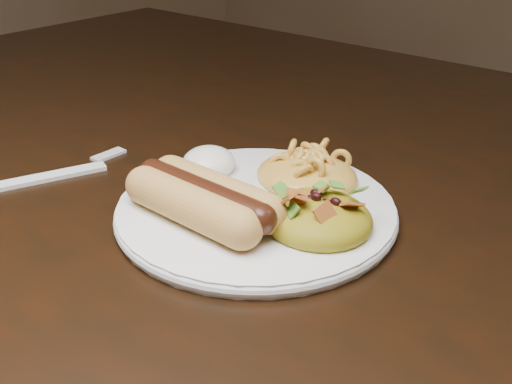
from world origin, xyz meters
The scene contains 7 objects.
table centered at (0.00, 0.00, 0.66)m, with size 1.60×0.90×0.75m.
plate centered at (-0.03, -0.10, 0.76)m, with size 0.22×0.22×0.01m, color white.
hotdog centered at (-0.05, -0.14, 0.78)m, with size 0.12×0.06×0.03m.
mac_and_cheese centered at (-0.03, -0.04, 0.78)m, with size 0.09×0.08×0.03m, color #F4BC49.
sour_cream centered at (-0.10, -0.08, 0.78)m, with size 0.05×0.05×0.03m, color white.
taco_salad centered at (0.02, -0.10, 0.78)m, with size 0.08×0.08×0.04m.
fork centered at (-0.22, -0.17, 0.75)m, with size 0.02×0.15×0.00m, color silver.
Camera 1 is at (0.24, -0.42, 0.99)m, focal length 42.00 mm.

